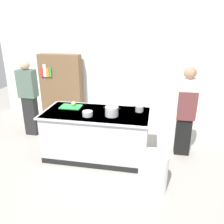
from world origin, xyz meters
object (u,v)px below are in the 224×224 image
trash_bin (153,172)px  onion (74,104)px  mixing_bowl (88,114)px  person_guest (29,96)px  person_chef (186,110)px  bookshelf (61,87)px  stock_pot (112,111)px  sauce_pan (139,109)px

trash_bin → onion: bearing=147.5°
mixing_bowl → person_guest: size_ratio=0.11×
trash_bin → mixing_bowl: bearing=153.4°
onion → person_chef: 2.14m
trash_bin → person_guest: (-2.80, 1.45, 0.61)m
onion → bookshelf: bearing=120.1°
stock_pot → person_guest: person_guest is taller
trash_bin → bookshelf: bearing=134.0°
person_guest → bookshelf: person_guest is taller
stock_pot → mixing_bowl: bearing=-168.1°
bookshelf → onion: bearing=-59.9°
sauce_pan → person_guest: person_guest is taller
stock_pot → bookshelf: (-1.74, 1.91, -0.13)m
onion → sauce_pan: bearing=-1.2°
stock_pot → mixing_bowl: size_ratio=1.65×
onion → mixing_bowl: size_ratio=0.49×
person_chef → onion: bearing=98.8°
sauce_pan → bookshelf: bearing=143.8°
onion → person_chef: (2.13, 0.18, -0.05)m
trash_bin → person_guest: size_ratio=0.35×
onion → trash_bin: bearing=-32.5°
stock_pot → person_chef: (1.31, 0.51, -0.07)m
bookshelf → mixing_bowl: bearing=-56.6°
bookshelf → sauce_pan: bearing=-36.2°
onion → trash_bin: size_ratio=0.15×
sauce_pan → mixing_bowl: sauce_pan is taller
person_chef → bookshelf: 3.35m
onion → mixing_bowl: (0.40, -0.42, -0.02)m
sauce_pan → trash_bin: bearing=-72.5°
person_chef → bookshelf: person_chef is taller
onion → stock_pot: 0.89m
stock_pot → trash_bin: stock_pot is taller
person_guest → bookshelf: (0.29, 1.15, -0.06)m
onion → mixing_bowl: 0.58m
person_guest → onion: bearing=61.8°
sauce_pan → mixing_bowl: (-0.87, -0.39, -0.01)m
onion → person_guest: size_ratio=0.05×
stock_pot → person_chef: size_ratio=0.17×
sauce_pan → trash_bin: 1.22m
onion → person_chef: size_ratio=0.05×
sauce_pan → bookshelf: bookshelf is taller
stock_pot → person_guest: 2.17m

